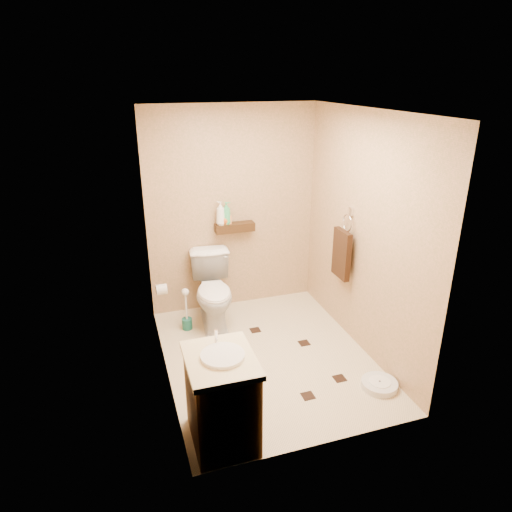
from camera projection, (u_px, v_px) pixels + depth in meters
name	position (u px, v px, depth m)	size (l,w,h in m)	color
ground	(267.00, 356.00, 4.65)	(2.50, 2.50, 0.00)	beige
wall_back	(233.00, 211.00, 5.31)	(2.00, 0.04, 2.40)	tan
wall_front	(329.00, 308.00, 3.10)	(2.00, 0.04, 2.40)	tan
wall_left	(159.00, 259.00, 3.92)	(0.04, 2.50, 2.40)	tan
wall_right	(364.00, 235.00, 4.49)	(0.04, 2.50, 2.40)	tan
ceiling	(270.00, 110.00, 3.76)	(2.00, 2.50, 0.02)	silver
wall_shelf	(235.00, 227.00, 5.31)	(0.46, 0.14, 0.10)	#3A2310
floor_accents	(273.00, 358.00, 4.61)	(1.24, 1.33, 0.01)	black
toilet	(214.00, 291.00, 5.14)	(0.45, 0.79, 0.81)	white
vanity	(222.00, 398.00, 3.47)	(0.52, 0.62, 0.87)	brown
bathroom_scale	(379.00, 384.00, 4.18)	(0.44, 0.44, 0.07)	silver
toilet_brush	(187.00, 315.00, 5.10)	(0.11, 0.11, 0.50)	#175D52
towel_ring	(342.00, 252.00, 4.78)	(0.12, 0.30, 0.76)	silver
toilet_paper	(161.00, 289.00, 4.73)	(0.12, 0.11, 0.12)	silver
bottle_a	(221.00, 213.00, 5.19)	(0.11, 0.11, 0.27)	white
bottle_b	(222.00, 218.00, 5.21)	(0.07, 0.07, 0.16)	orange
bottle_c	(225.00, 218.00, 5.23)	(0.11, 0.11, 0.14)	#BC5116
bottle_d	(226.00, 213.00, 5.21)	(0.10, 0.10, 0.26)	#3AAE68
bottle_e	(227.00, 217.00, 5.23)	(0.07, 0.07, 0.16)	#E6894C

